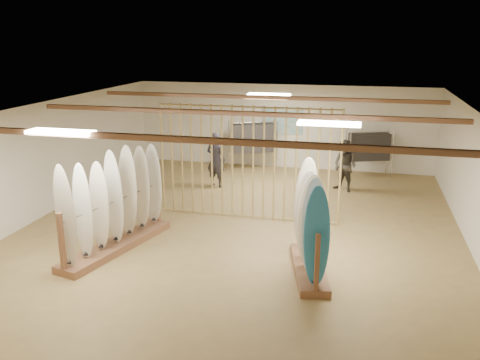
% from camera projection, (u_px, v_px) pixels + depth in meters
% --- Properties ---
extents(floor, '(12.00, 12.00, 0.00)m').
position_uv_depth(floor, '(240.00, 229.00, 11.86)').
color(floor, '#9F824D').
rests_on(floor, ground).
extents(ceiling, '(12.00, 12.00, 0.00)m').
position_uv_depth(ceiling, '(240.00, 110.00, 11.08)').
color(ceiling, gray).
rests_on(ceiling, ground).
extents(wall_back, '(12.00, 0.00, 12.00)m').
position_uv_depth(wall_back, '(282.00, 126.00, 17.07)').
color(wall_back, white).
rests_on(wall_back, ground).
extents(wall_front, '(12.00, 0.00, 12.00)m').
position_uv_depth(wall_front, '(118.00, 303.00, 5.87)').
color(wall_front, white).
rests_on(wall_front, ground).
extents(wall_left, '(0.00, 12.00, 12.00)m').
position_uv_depth(wall_left, '(45.00, 159.00, 12.60)').
color(wall_left, white).
rests_on(wall_left, ground).
extents(wall_right, '(0.00, 12.00, 12.00)m').
position_uv_depth(wall_right, '(478.00, 187.00, 10.34)').
color(wall_right, white).
rests_on(wall_right, ground).
extents(ceiling_slats, '(9.50, 6.12, 0.10)m').
position_uv_depth(ceiling_slats, '(240.00, 113.00, 11.11)').
color(ceiling_slats, '#8E5F40').
rests_on(ceiling_slats, ground).
extents(light_panels, '(1.20, 0.35, 0.06)m').
position_uv_depth(light_panels, '(240.00, 112.00, 11.10)').
color(light_panels, white).
rests_on(light_panels, ground).
extents(bamboo_partition, '(4.45, 0.05, 2.78)m').
position_uv_depth(bamboo_partition, '(248.00, 163.00, 12.22)').
color(bamboo_partition, tan).
rests_on(bamboo_partition, ground).
extents(poster, '(1.40, 0.03, 0.90)m').
position_uv_depth(poster, '(282.00, 121.00, 17.00)').
color(poster, '#369BC0').
rests_on(poster, ground).
extents(rack_left, '(1.30, 3.07, 2.11)m').
position_uv_depth(rack_left, '(115.00, 217.00, 10.58)').
color(rack_left, '#8E5F40').
rests_on(rack_left, floor).
extents(rack_right, '(0.99, 2.14, 1.97)m').
position_uv_depth(rack_right, '(310.00, 240.00, 9.54)').
color(rack_right, '#8E5F40').
rests_on(rack_right, floor).
extents(clothing_rack_a, '(1.46, 0.93, 1.65)m').
position_uv_depth(clothing_rack_a, '(253.00, 138.00, 16.80)').
color(clothing_rack_a, silver).
rests_on(clothing_rack_a, floor).
extents(clothing_rack_b, '(1.33, 0.78, 1.49)m').
position_uv_depth(clothing_rack_b, '(369.00, 147.00, 15.98)').
color(clothing_rack_b, silver).
rests_on(clothing_rack_b, floor).
extents(shopper_a, '(0.77, 0.62, 1.86)m').
position_uv_depth(shopper_a, '(216.00, 156.00, 14.96)').
color(shopper_a, '#29272E').
rests_on(shopper_a, floor).
extents(shopper_b, '(1.04, 0.98, 1.70)m').
position_uv_depth(shopper_b, '(345.00, 163.00, 14.53)').
color(shopper_b, '#39342C').
rests_on(shopper_b, floor).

